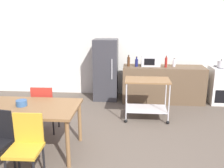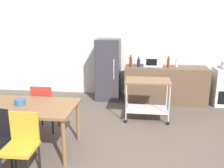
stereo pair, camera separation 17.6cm
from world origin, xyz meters
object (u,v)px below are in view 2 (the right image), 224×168
(kitchen_cart, at_px, (147,93))
(chair_mustard, at_px, (22,143))
(bottle_soda, at_px, (177,64))
(fruit_bowl, at_px, (20,102))
(bottle_wine, at_px, (131,62))
(bottle_sparkling_water, at_px, (168,63))
(dining_table, at_px, (28,110))
(refrigerator, at_px, (108,70))
(chair_red, at_px, (44,105))
(microwave, at_px, (153,61))
(bottle_soy_sauce, at_px, (139,63))

(kitchen_cart, bearing_deg, chair_mustard, -126.49)
(bottle_soda, xyz_separation_m, fruit_bowl, (-2.70, -2.65, -0.19))
(bottle_wine, xyz_separation_m, bottle_sparkling_water, (0.90, -0.05, 0.00))
(dining_table, bearing_deg, refrigerator, 72.00)
(kitchen_cart, bearing_deg, fruit_bowl, -143.88)
(bottle_soda, bearing_deg, chair_red, -142.36)
(kitchen_cart, xyz_separation_m, microwave, (0.14, 1.23, 0.46))
(chair_red, bearing_deg, bottle_soy_sauce, -131.83)
(chair_red, xyz_separation_m, bottle_sparkling_water, (2.37, 1.87, 0.51))
(chair_mustard, height_order, kitchen_cart, chair_mustard)
(chair_mustard, height_order, bottle_sparkling_water, bottle_sparkling_water)
(bottle_wine, distance_m, bottle_soda, 1.12)
(kitchen_cart, bearing_deg, bottle_soy_sauce, 100.76)
(dining_table, bearing_deg, bottle_sparkling_water, 46.88)
(refrigerator, bearing_deg, bottle_soy_sauce, -11.08)
(dining_table, xyz_separation_m, chair_mustard, (0.25, -0.73, -0.15))
(chair_red, bearing_deg, dining_table, 89.49)
(bottle_wine, height_order, bottle_sparkling_water, bottle_sparkling_water)
(chair_red, bearing_deg, fruit_bowl, 79.42)
(refrigerator, height_order, fruit_bowl, refrigerator)
(chair_red, bearing_deg, kitchen_cart, -157.75)
(bottle_soy_sauce, height_order, bottle_sparkling_water, bottle_sparkling_water)
(bottle_soy_sauce, bearing_deg, fruit_bowl, -124.68)
(bottle_wine, bearing_deg, fruit_bowl, -121.58)
(chair_red, bearing_deg, microwave, -135.69)
(bottle_soy_sauce, relative_size, bottle_soda, 1.23)
(chair_mustard, relative_size, fruit_bowl, 5.35)
(refrigerator, bearing_deg, kitchen_cart, -52.11)
(kitchen_cart, relative_size, bottle_soda, 4.54)
(bottle_soy_sauce, bearing_deg, bottle_sparkling_water, -3.75)
(chair_mustard, bearing_deg, bottle_sparkling_water, 55.46)
(bottle_soy_sauce, bearing_deg, refrigerator, 168.92)
(fruit_bowl, bearing_deg, refrigerator, 69.77)
(bottle_soy_sauce, relative_size, bottle_sparkling_water, 0.87)
(microwave, bearing_deg, bottle_soda, -3.08)
(refrigerator, xyz_separation_m, bottle_wine, (0.58, -0.15, 0.25))
(dining_table, xyz_separation_m, bottle_sparkling_water, (2.37, 2.53, 0.35))
(fruit_bowl, bearing_deg, dining_table, -5.25)
(kitchen_cart, xyz_separation_m, bottle_soda, (0.71, 1.20, 0.41))
(kitchen_cart, bearing_deg, chair_red, -156.89)
(dining_table, bearing_deg, bottle_soy_sauce, 57.20)
(chair_red, xyz_separation_m, fruit_bowl, (-0.11, -0.65, 0.28))
(chair_mustard, relative_size, microwave, 1.93)
(kitchen_cart, distance_m, fruit_bowl, 2.47)
(bottle_soy_sauce, xyz_separation_m, microwave, (0.35, 0.11, 0.03))
(refrigerator, distance_m, bottle_soy_sauce, 0.82)
(bottle_sparkling_water, bearing_deg, kitchen_cart, -114.92)
(refrigerator, relative_size, fruit_bowl, 9.32)
(chair_red, height_order, chair_mustard, same)
(chair_mustard, bearing_deg, kitchen_cart, 51.98)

